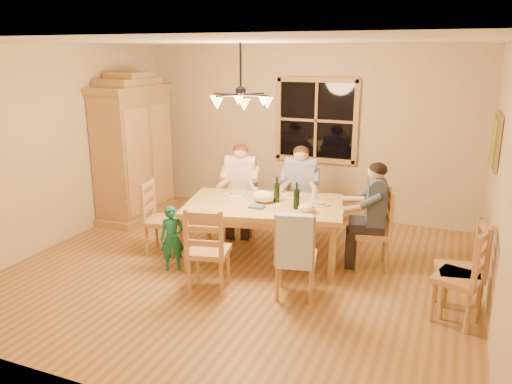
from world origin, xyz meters
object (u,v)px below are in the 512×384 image
at_px(chair_near_right, 295,270).
at_px(child, 172,239).
at_px(chair_near_left, 209,264).
at_px(dining_table, 264,211).
at_px(adult_woman, 241,178).
at_px(armoire, 134,153).
at_px(chair_end_right, 372,244).
at_px(chair_far_left, 241,213).
at_px(wine_bottle_a, 277,189).
at_px(chair_spare_front, 457,292).
at_px(chair_end_left, 164,231).
at_px(wine_bottle_b, 297,196).
at_px(chandelier, 241,100).
at_px(chair_far_right, 299,216).
at_px(chair_spare_back, 457,285).
at_px(adult_plaid_man, 300,180).
at_px(adult_slate_man, 374,202).

bearing_deg(chair_near_right, child, 164.64).
bearing_deg(child, chair_near_right, -32.72).
distance_m(chair_near_left, child, 0.72).
xyz_separation_m(dining_table, adult_woman, (-0.68, 0.79, 0.18)).
xyz_separation_m(armoire, adult_woman, (1.88, -0.07, -0.22)).
xyz_separation_m(armoire, chair_end_right, (3.87, -0.56, -0.75)).
xyz_separation_m(chair_end_right, child, (-2.24, -1.01, 0.10)).
xyz_separation_m(chair_far_left, wine_bottle_a, (0.80, -0.68, 0.62)).
height_order(chair_near_left, chair_spare_front, same).
distance_m(armoire, chair_end_left, 1.85).
height_order(dining_table, adult_woman, adult_woman).
xyz_separation_m(wine_bottle_a, wine_bottle_b, (0.32, -0.17, 0.00)).
height_order(chair_far_left, chair_near_right, same).
distance_m(chair_far_left, chair_end_right, 2.05).
relative_size(chair_near_right, adult_woman, 1.13).
relative_size(chandelier, chair_near_right, 0.78).
height_order(chair_far_right, chair_near_right, same).
bearing_deg(chair_spare_back, chair_spare_front, 168.81).
bearing_deg(chair_far_left, adult_plaid_man, -180.00).
xyz_separation_m(armoire, adult_slate_man, (3.87, -0.56, -0.22)).
relative_size(chair_far_right, wine_bottle_a, 3.00).
relative_size(adult_woman, chair_spare_front, 0.88).
distance_m(chandelier, chair_end_right, 2.39).
bearing_deg(chair_far_right, dining_table, 67.62).
relative_size(dining_table, adult_woman, 2.47).
bearing_deg(chair_end_right, armoire, 68.99).
height_order(chair_end_right, child, chair_end_right).
bearing_deg(chair_near_left, chair_near_right, 0.00).
bearing_deg(chair_spare_front, chair_spare_back, 17.88).
distance_m(chair_spare_front, chair_spare_back, 0.17).
relative_size(adult_plaid_man, wine_bottle_a, 2.65).
relative_size(adult_slate_man, chair_spare_back, 0.88).
bearing_deg(child, chair_spare_front, -29.62).
bearing_deg(chair_far_right, adult_slate_man, 136.64).
distance_m(armoire, wine_bottle_b, 3.13).
bearing_deg(chair_near_left, dining_table, 62.10).
height_order(chair_end_right, wine_bottle_a, wine_bottle_a).
xyz_separation_m(chair_far_right, chair_end_left, (-1.48, -1.28, 0.00)).
height_order(chair_near_left, adult_woman, adult_woman).
xyz_separation_m(chair_end_left, wine_bottle_a, (1.44, 0.41, 0.62)).
xyz_separation_m(armoire, chair_far_left, (1.88, -0.07, -0.75)).
xyz_separation_m(chandelier, dining_table, (0.13, 0.41, -1.41)).
xyz_separation_m(chair_near_left, adult_slate_man, (1.59, 1.30, 0.54)).
height_order(adult_slate_man, wine_bottle_b, adult_slate_man).
height_order(chair_end_right, adult_slate_man, adult_slate_man).
bearing_deg(adult_slate_man, dining_table, 90.00).
bearing_deg(chair_end_right, adult_plaid_man, 46.64).
distance_m(chandelier, adult_slate_man, 2.03).
distance_m(wine_bottle_a, chair_spare_back, 2.37).
bearing_deg(chair_far_right, wine_bottle_b, 92.10).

